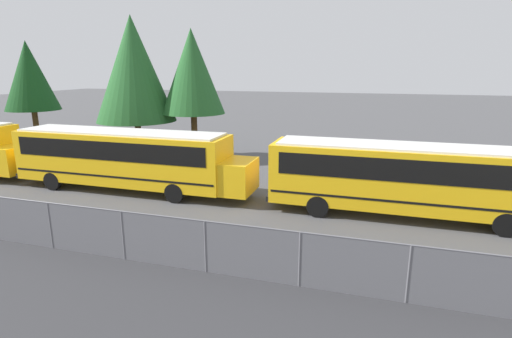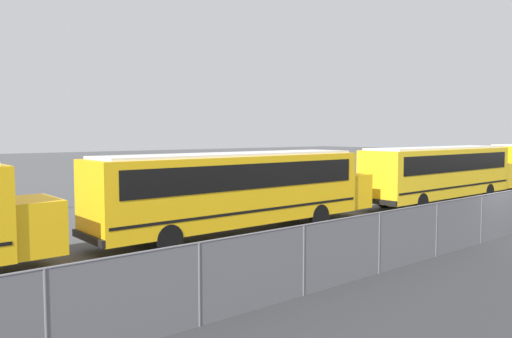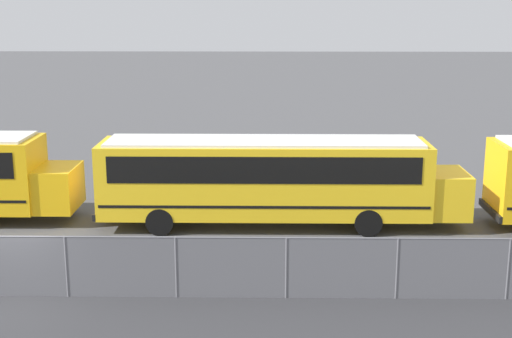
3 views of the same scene
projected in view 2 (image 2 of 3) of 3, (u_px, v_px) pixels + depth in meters
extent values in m
plane|color=#4C4C4F|center=(499.00, 238.00, 19.18)|extent=(200.00, 200.00, 0.00)
cube|color=#9EA0A5|center=(500.00, 215.00, 19.12)|extent=(125.38, 0.03, 1.76)
cube|color=slate|center=(500.00, 215.00, 19.11)|extent=(125.38, 0.01, 1.76)
cylinder|color=slate|center=(501.00, 192.00, 19.06)|extent=(125.38, 0.05, 0.05)
cylinder|color=slate|center=(46.00, 320.00, 8.34)|extent=(0.07, 0.07, 1.76)
cylinder|color=slate|center=(199.00, 285.00, 10.30)|extent=(0.07, 0.07, 1.76)
cylinder|color=slate|center=(303.00, 261.00, 12.26)|extent=(0.07, 0.07, 1.76)
cylinder|color=slate|center=(379.00, 243.00, 14.22)|extent=(0.07, 0.07, 1.76)
cylinder|color=slate|center=(436.00, 230.00, 16.18)|extent=(0.07, 0.07, 1.76)
cylinder|color=slate|center=(481.00, 219.00, 18.14)|extent=(0.07, 0.07, 1.76)
cube|color=yellow|center=(31.00, 225.00, 14.80)|extent=(1.42, 2.28, 1.59)
cube|color=yellow|center=(235.00, 189.00, 19.78)|extent=(11.85, 2.48, 2.65)
cube|color=black|center=(235.00, 174.00, 19.74)|extent=(10.91, 2.52, 0.95)
cube|color=black|center=(235.00, 207.00, 19.84)|extent=(11.62, 2.51, 0.10)
cube|color=yellow|center=(344.00, 190.00, 24.08)|extent=(1.42, 2.28, 1.59)
cube|color=black|center=(88.00, 238.00, 16.04)|extent=(0.12, 2.48, 0.24)
cube|color=silver|center=(235.00, 154.00, 19.69)|extent=(11.26, 2.23, 0.10)
cylinder|color=black|center=(283.00, 209.00, 23.09)|extent=(0.98, 0.28, 0.98)
cylinder|color=black|center=(319.00, 216.00, 21.38)|extent=(0.98, 0.28, 0.98)
cylinder|color=black|center=(138.00, 229.00, 18.38)|extent=(0.98, 0.28, 0.98)
cylinder|color=black|center=(169.00, 239.00, 16.67)|extent=(0.98, 0.28, 0.98)
cube|color=yellow|center=(439.00, 172.00, 28.54)|extent=(11.85, 2.48, 2.65)
cube|color=black|center=(440.00, 162.00, 28.50)|extent=(10.91, 2.52, 0.95)
cube|color=black|center=(439.00, 185.00, 28.60)|extent=(11.62, 2.51, 0.10)
cube|color=yellow|center=(493.00, 175.00, 32.84)|extent=(1.42, 2.28, 1.59)
cube|color=black|center=(375.00, 201.00, 24.80)|extent=(0.12, 2.48, 0.24)
cube|color=silver|center=(440.00, 148.00, 28.45)|extent=(11.26, 2.23, 0.10)
cylinder|color=black|center=(453.00, 189.00, 31.85)|extent=(0.98, 0.28, 0.98)
cylinder|color=black|center=(488.00, 192.00, 30.14)|extent=(0.98, 0.28, 0.98)
cylinder|color=black|center=(384.00, 198.00, 27.14)|extent=(0.98, 0.28, 0.98)
cylinder|color=black|center=(421.00, 203.00, 25.43)|extent=(0.98, 0.28, 0.98)
cube|color=black|center=(504.00, 183.00, 33.88)|extent=(0.12, 2.48, 0.24)
cylinder|color=black|center=(502.00, 182.00, 36.23)|extent=(0.98, 0.28, 0.98)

